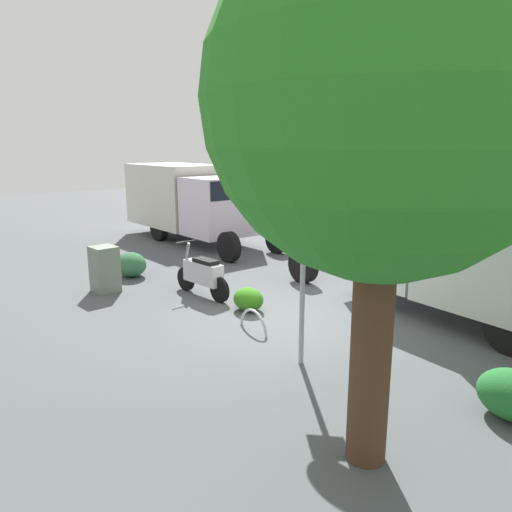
# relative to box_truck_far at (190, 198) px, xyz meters

# --- Properties ---
(ground_plane) EXTENTS (60.00, 60.00, 0.00)m
(ground_plane) POSITION_rel_box_truck_far_xyz_m (-8.27, 2.81, -1.52)
(ground_plane) COLOR #4E5356
(box_truck_far) EXTENTS (7.07, 2.38, 2.67)m
(box_truck_far) POSITION_rel_box_truck_far_xyz_m (0.00, 0.00, 0.00)
(box_truck_far) COLOR black
(box_truck_far) RESTS_ON ground
(motorcycle) EXTENTS (1.81, 0.56, 1.20)m
(motorcycle) POSITION_rel_box_truck_far_xyz_m (-6.10, 3.21, -1.00)
(motorcycle) COLOR black
(motorcycle) RESTS_ON ground
(stop_sign) EXTENTS (0.71, 0.33, 3.21)m
(stop_sign) POSITION_rel_box_truck_far_xyz_m (-10.04, 3.83, 0.62)
(stop_sign) COLOR #9E9EA3
(stop_sign) RESTS_ON ground
(street_tree) EXTENTS (3.48, 3.48, 5.54)m
(street_tree) POSITION_rel_box_truck_far_xyz_m (-12.25, 4.88, 2.25)
(street_tree) COLOR #47301E
(street_tree) RESTS_ON ground
(utility_cabinet) EXTENTS (0.62, 0.59, 1.08)m
(utility_cabinet) POSITION_rel_box_truck_far_xyz_m (-4.36, 4.82, -0.98)
(utility_cabinet) COLOR slate
(utility_cabinet) RESTS_ON ground
(bike_rack_hoop) EXTENTS (0.85, 0.09, 0.85)m
(bike_rack_hoop) POSITION_rel_box_truck_far_xyz_m (-8.50, 3.59, -1.52)
(bike_rack_hoop) COLOR #B7B7BC
(bike_rack_hoop) RESTS_ON ground
(shrub_near_sign) EXTENTS (0.93, 0.76, 0.64)m
(shrub_near_sign) POSITION_rel_box_truck_far_xyz_m (-3.47, 3.80, -1.20)
(shrub_near_sign) COLOR #316741
(shrub_near_sign) RESTS_ON ground
(shrub_by_tree) EXTENTS (0.71, 0.58, 0.48)m
(shrub_by_tree) POSITION_rel_box_truck_far_xyz_m (-7.51, 2.97, -1.28)
(shrub_by_tree) COLOR #317617
(shrub_by_tree) RESTS_ON ground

